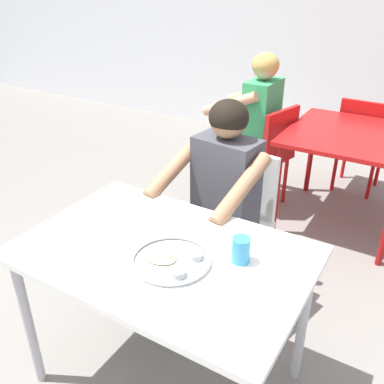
{
  "coord_description": "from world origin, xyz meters",
  "views": [
    {
      "loc": [
        0.91,
        -1.1,
        1.75
      ],
      "look_at": [
        0.07,
        0.28,
        0.9
      ],
      "focal_mm": 39.27,
      "sensor_mm": 36.0,
      "label": 1
    }
  ],
  "objects": [
    {
      "name": "thali_tray",
      "position": [
        0.16,
        -0.02,
        0.76
      ],
      "size": [
        0.31,
        0.31,
        0.03
      ],
      "color": "#B7BABF",
      "rests_on": "table_foreground"
    },
    {
      "name": "drinking_cup",
      "position": [
        0.39,
        0.13,
        0.81
      ],
      "size": [
        0.07,
        0.07,
        0.11
      ],
      "color": "#338CBF",
      "rests_on": "table_foreground"
    },
    {
      "name": "diner_foreground",
      "position": [
        0.01,
        0.64,
        0.71
      ],
      "size": [
        0.54,
        0.59,
        1.2
      ],
      "color": "#2B2B2B",
      "rests_on": "ground"
    },
    {
      "name": "patron_background",
      "position": [
        -0.36,
        1.92,
        0.73
      ],
      "size": [
        0.56,
        0.5,
        1.23
      ],
      "color": "#262626",
      "rests_on": "ground"
    },
    {
      "name": "chair_red_far",
      "position": [
        0.4,
        2.53,
        0.48
      ],
      "size": [
        0.4,
        0.41,
        0.84
      ],
      "color": "#B61314",
      "rests_on": "ground"
    },
    {
      "name": "chair_foreground",
      "position": [
        0.03,
        0.86,
        0.49
      ],
      "size": [
        0.45,
        0.45,
        0.85
      ],
      "color": "silver",
      "rests_on": "ground"
    },
    {
      "name": "table_background_red",
      "position": [
        0.42,
        1.92,
        0.66
      ],
      "size": [
        0.88,
        0.94,
        0.74
      ],
      "color": "#B71414",
      "rests_on": "ground"
    },
    {
      "name": "ground_plane",
      "position": [
        0.0,
        0.0,
        -0.03
      ],
      "size": [
        12.0,
        12.0,
        0.05
      ],
      "primitive_type": "cube",
      "color": "slate"
    },
    {
      "name": "table_foreground",
      "position": [
        0.09,
        0.03,
        0.67
      ],
      "size": [
        1.17,
        0.77,
        0.75
      ],
      "color": "white",
      "rests_on": "ground"
    },
    {
      "name": "chair_red_left",
      "position": [
        -0.18,
        1.86,
        0.5
      ],
      "size": [
        0.49,
        0.51,
        0.85
      ],
      "color": "#B01312",
      "rests_on": "ground"
    }
  ]
}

